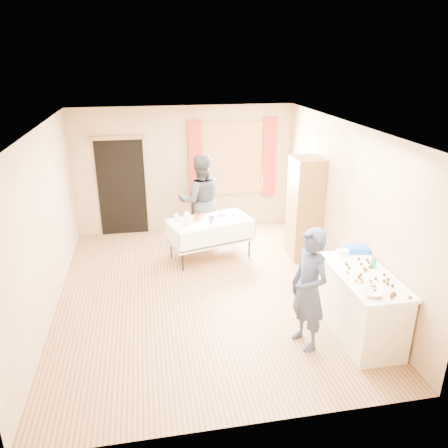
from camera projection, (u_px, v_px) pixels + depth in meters
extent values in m
cube|color=#9E7047|center=(204.00, 292.00, 6.99)|extent=(4.50, 5.50, 0.02)
cube|color=white|center=(201.00, 126.00, 6.03)|extent=(4.50, 5.50, 0.02)
cube|color=tan|center=(185.00, 170.00, 9.04)|extent=(4.50, 0.02, 2.60)
cube|color=tan|center=(244.00, 318.00, 3.98)|extent=(4.50, 0.02, 2.60)
cube|color=tan|center=(44.00, 225.00, 6.13)|extent=(0.02, 5.50, 2.60)
cube|color=tan|center=(345.00, 206.00, 6.89)|extent=(0.02, 5.50, 2.60)
cube|color=olive|center=(233.00, 159.00, 9.09)|extent=(1.32, 0.06, 1.52)
cube|color=white|center=(233.00, 159.00, 9.08)|extent=(1.20, 0.02, 1.40)
cube|color=maroon|center=(196.00, 161.00, 8.92)|extent=(0.28, 0.06, 1.65)
cube|color=maroon|center=(269.00, 158.00, 9.18)|extent=(0.28, 0.06, 1.65)
cube|color=black|center=(122.00, 188.00, 8.90)|extent=(0.95, 0.04, 2.00)
cube|color=olive|center=(117.00, 138.00, 8.50)|extent=(1.05, 0.06, 0.08)
cube|color=brown|center=(305.00, 208.00, 7.90)|extent=(0.50, 0.60, 1.87)
cube|color=#F5EDC7|center=(360.00, 306.00, 5.78)|extent=(0.64, 1.40, 0.86)
cube|color=white|center=(365.00, 275.00, 5.61)|extent=(0.69, 1.46, 0.04)
cube|color=white|center=(210.00, 221.00, 7.90)|extent=(1.59, 1.09, 0.04)
cube|color=black|center=(203.00, 219.00, 8.85)|extent=(0.44, 0.44, 0.06)
cube|color=black|center=(201.00, 204.00, 8.92)|extent=(0.40, 0.09, 0.57)
imported|color=#222A49|center=(309.00, 290.00, 5.43)|extent=(0.80, 0.72, 1.62)
imported|color=black|center=(201.00, 201.00, 8.44)|extent=(0.91, 0.72, 1.80)
cylinder|color=#159733|center=(373.00, 263.00, 5.75)|extent=(0.07, 0.07, 0.12)
imported|color=white|center=(372.00, 293.00, 5.10)|extent=(0.35, 0.35, 0.05)
cube|color=white|center=(343.00, 252.00, 6.11)|extent=(0.16, 0.11, 0.08)
cube|color=blue|center=(357.00, 249.00, 6.21)|extent=(0.33, 0.25, 0.08)
cylinder|color=silver|center=(187.00, 220.00, 7.58)|extent=(0.13, 0.13, 0.22)
imported|color=#E55427|center=(197.00, 218.00, 7.82)|extent=(0.27, 0.27, 0.11)
imported|color=red|center=(211.00, 220.00, 7.73)|extent=(0.22, 0.22, 0.11)
imported|color=white|center=(222.00, 213.00, 8.11)|extent=(0.37, 0.37, 0.06)
cube|color=white|center=(238.00, 217.00, 7.97)|extent=(0.32, 0.26, 0.02)
imported|color=white|center=(177.00, 217.00, 7.77)|extent=(0.13, 0.14, 0.18)
sphere|color=#3F2314|center=(371.00, 281.00, 5.39)|extent=(0.04, 0.04, 0.04)
sphere|color=#311C08|center=(376.00, 278.00, 5.45)|extent=(0.04, 0.04, 0.04)
sphere|color=#311C08|center=(395.00, 294.00, 5.09)|extent=(0.04, 0.04, 0.04)
sphere|color=#311C08|center=(388.00, 283.00, 5.33)|extent=(0.04, 0.04, 0.04)
sphere|color=#311C08|center=(367.00, 260.00, 5.94)|extent=(0.04, 0.04, 0.04)
sphere|color=#311C08|center=(391.00, 297.00, 5.03)|extent=(0.04, 0.04, 0.04)
sphere|color=#3F2314|center=(348.00, 272.00, 5.60)|extent=(0.04, 0.04, 0.04)
sphere|color=#311C08|center=(347.00, 264.00, 5.81)|extent=(0.04, 0.04, 0.04)
sphere|color=#311C08|center=(366.00, 270.00, 5.66)|extent=(0.04, 0.04, 0.04)
sphere|color=#311C08|center=(349.00, 267.00, 5.73)|extent=(0.04, 0.04, 0.04)
sphere|color=#311C08|center=(370.00, 267.00, 5.74)|extent=(0.04, 0.04, 0.04)
sphere|color=#311C08|center=(391.00, 295.00, 5.07)|extent=(0.04, 0.04, 0.04)
sphere|color=#3F2314|center=(380.00, 297.00, 5.03)|extent=(0.04, 0.04, 0.04)
sphere|color=#311C08|center=(388.00, 279.00, 5.43)|extent=(0.04, 0.04, 0.04)
sphere|color=#311C08|center=(359.00, 277.00, 5.49)|extent=(0.04, 0.04, 0.04)
sphere|color=#311C08|center=(346.00, 263.00, 5.84)|extent=(0.04, 0.04, 0.04)
sphere|color=#311C08|center=(384.00, 281.00, 5.39)|extent=(0.04, 0.04, 0.04)
sphere|color=#311C08|center=(374.00, 287.00, 5.25)|extent=(0.04, 0.04, 0.04)
sphere|color=#3F2314|center=(356.00, 281.00, 5.39)|extent=(0.04, 0.04, 0.04)
sphere|color=#311C08|center=(410.00, 297.00, 5.02)|extent=(0.04, 0.04, 0.04)
sphere|color=#311C08|center=(375.00, 291.00, 5.17)|extent=(0.04, 0.04, 0.04)
sphere|color=#311C08|center=(392.00, 286.00, 5.28)|extent=(0.04, 0.04, 0.04)
sphere|color=#311C08|center=(365.00, 271.00, 5.64)|extent=(0.04, 0.04, 0.04)
sphere|color=#311C08|center=(364.00, 268.00, 5.70)|extent=(0.04, 0.04, 0.04)
sphere|color=#3F2314|center=(361.00, 282.00, 5.37)|extent=(0.04, 0.04, 0.04)
sphere|color=#311C08|center=(393.00, 293.00, 5.11)|extent=(0.04, 0.04, 0.04)
sphere|color=#311C08|center=(359.00, 259.00, 5.97)|extent=(0.04, 0.04, 0.04)
sphere|color=#311C08|center=(392.00, 295.00, 5.07)|extent=(0.04, 0.04, 0.04)
sphere|color=#311C08|center=(361.00, 264.00, 5.82)|extent=(0.04, 0.04, 0.04)
sphere|color=#311C08|center=(369.00, 263.00, 5.86)|extent=(0.04, 0.04, 0.04)
sphere|color=#3F2314|center=(372.00, 286.00, 5.26)|extent=(0.04, 0.04, 0.04)
sphere|color=#311C08|center=(361.00, 274.00, 5.55)|extent=(0.04, 0.04, 0.04)
sphere|color=#311C08|center=(384.00, 274.00, 5.54)|extent=(0.04, 0.04, 0.04)
sphere|color=#311C08|center=(362.00, 280.00, 5.41)|extent=(0.04, 0.04, 0.04)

